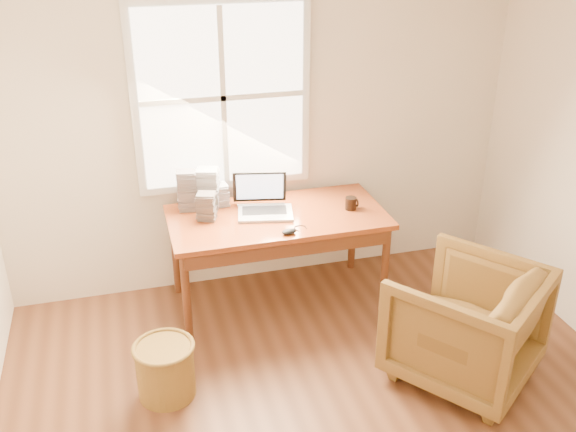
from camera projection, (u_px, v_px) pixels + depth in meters
name	position (u px, v px, depth m)	size (l,w,h in m)	color
room_shell	(358.00, 251.00, 3.06)	(4.04, 4.54, 2.64)	brown
desk	(277.00, 217.00, 4.74)	(1.60, 0.80, 0.04)	brown
armchair	(465.00, 323.00, 4.11)	(0.84, 0.86, 0.78)	brown
wicker_stool	(166.00, 370.00, 4.02)	(0.36, 0.36, 0.36)	olive
laptop	(265.00, 196.00, 4.67)	(0.41, 0.43, 0.31)	#AFB2B7
mouse	(289.00, 232.00, 4.45)	(0.11, 0.06, 0.04)	black
coffee_mug	(351.00, 203.00, 4.80)	(0.08, 0.08, 0.09)	black
cd_stack_a	(208.00, 189.00, 4.78)	(0.16, 0.14, 0.31)	silver
cd_stack_b	(206.00, 206.00, 4.63)	(0.13, 0.11, 0.20)	#242428
cd_stack_c	(187.00, 190.00, 4.75)	(0.14, 0.12, 0.31)	#989AA5
cd_stack_d	(219.00, 195.00, 4.84)	(0.13, 0.12, 0.17)	silver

